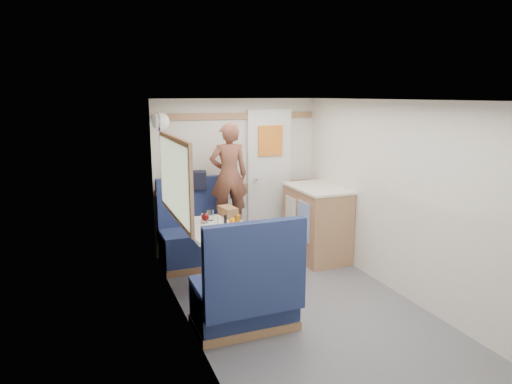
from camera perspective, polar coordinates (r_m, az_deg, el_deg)
name	(u,v)px	position (r m, az deg, el deg)	size (l,w,h in m)	color
floor	(318,323)	(4.38, 7.80, -15.93)	(4.50, 4.50, 0.00)	#515156
ceiling	(325,100)	(3.87, 8.65, 11.25)	(4.50, 4.50, 0.00)	silver
wall_back	(237,176)	(6.02, -2.40, 2.05)	(2.20, 0.02, 2.00)	silver
wall_left	(198,231)	(3.61, -7.24, -4.89)	(0.02, 4.50, 2.00)	silver
wall_right	(423,207)	(4.64, 20.12, -1.72)	(0.02, 4.50, 2.00)	silver
oak_trim_low	(238,187)	(6.03, -2.32, 0.62)	(2.15, 0.02, 0.08)	#9B6746
oak_trim_high	(237,116)	(5.91, -2.40, 9.48)	(2.15, 0.02, 0.08)	#9B6746
side_window	(174,178)	(4.51, -10.23, 1.70)	(0.04, 1.30, 0.72)	#9AA58C
rear_door	(269,176)	(6.15, 1.67, 2.01)	(0.62, 0.12, 1.86)	white
dinette_table	(218,240)	(4.77, -4.83, -6.04)	(0.62, 0.92, 0.72)	white
bench_far	(198,241)	(5.65, -7.32, -6.04)	(0.90, 0.59, 1.05)	#18284D
bench_near	(246,298)	(4.11, -1.20, -13.11)	(0.90, 0.59, 1.05)	#18284D
ledge	(191,190)	(5.74, -8.10, 0.23)	(0.90, 0.14, 0.04)	#9B6746
dome_light	(160,122)	(5.29, -11.85, 8.61)	(0.20, 0.20, 0.20)	white
galley_counter	(316,222)	(5.84, 7.55, -3.74)	(0.57, 0.92, 0.92)	#9B6746
person	(229,175)	(5.53, -3.42, 2.07)	(0.47, 0.31, 1.28)	brown
duffel_bag	(188,180)	(5.71, -8.50, 1.45)	(0.45, 0.22, 0.22)	black
tray	(242,232)	(4.49, -1.79, -5.00)	(0.24, 0.31, 0.02)	silver
orange_fruit	(232,221)	(4.72, -3.01, -3.62)	(0.07, 0.07, 0.07)	#EB560A
cheese_block	(224,230)	(4.46, -3.99, -4.75)	(0.11, 0.07, 0.04)	#E7CE85
wine_glass	(205,218)	(4.58, -6.36, -3.25)	(0.08, 0.08, 0.17)	white
tumbler_left	(211,233)	(4.32, -5.61, -5.06)	(0.07, 0.07, 0.12)	silver
tumbler_mid	(204,218)	(4.84, -6.48, -3.20)	(0.07, 0.07, 0.11)	white
tumbler_right	(210,215)	(4.94, -5.71, -2.87)	(0.07, 0.07, 0.12)	white
beer_glass	(238,219)	(4.78, -2.32, -3.43)	(0.06, 0.06, 0.10)	#865513
pepper_grinder	(225,219)	(4.81, -3.86, -3.42)	(0.03, 0.03, 0.09)	black
salt_grinder	(219,220)	(4.76, -4.68, -3.56)	(0.04, 0.04, 0.10)	white
bread_loaf	(228,212)	(5.08, -3.53, -2.46)	(0.14, 0.25, 0.11)	brown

